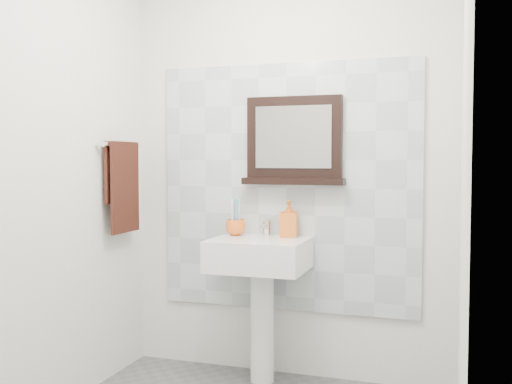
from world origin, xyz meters
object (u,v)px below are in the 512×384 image
(framed_mirror, at_px, (294,143))
(pedestal_sink, at_px, (260,270))
(hand_towel, at_px, (123,180))
(soap_dispenser, at_px, (289,219))
(toothbrush_cup, at_px, (236,227))

(framed_mirror, bearing_deg, pedestal_sink, -129.79)
(pedestal_sink, bearing_deg, hand_towel, -172.53)
(soap_dispenser, relative_size, hand_towel, 0.40)
(soap_dispenser, relative_size, framed_mirror, 0.35)
(pedestal_sink, relative_size, soap_dispenser, 4.41)
(pedestal_sink, distance_m, toothbrush_cup, 0.31)
(framed_mirror, distance_m, hand_towel, 1.06)
(soap_dispenser, xyz_separation_m, framed_mirror, (0.01, 0.06, 0.45))
(toothbrush_cup, distance_m, framed_mirror, 0.62)
(hand_towel, bearing_deg, toothbrush_cup, 17.94)
(soap_dispenser, height_order, framed_mirror, framed_mirror)
(toothbrush_cup, relative_size, soap_dispenser, 0.56)
(toothbrush_cup, bearing_deg, hand_towel, -162.06)
(toothbrush_cup, distance_m, hand_towel, 0.74)
(pedestal_sink, bearing_deg, toothbrush_cup, 151.72)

